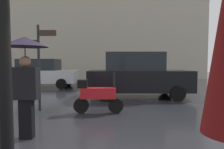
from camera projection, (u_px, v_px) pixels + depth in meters
name	position (u px, v px, depth m)	size (l,w,h in m)	color
pedestrian_with_umbrella	(25.00, 63.00, 3.72)	(0.88, 0.88, 2.03)	black
parked_scooter	(97.00, 95.00, 5.70)	(1.51, 0.32, 1.23)	black
parked_car_left	(137.00, 75.00, 8.35)	(4.40, 1.96, 1.97)	black
parked_car_right	(42.00, 73.00, 11.83)	(4.19, 1.92, 1.77)	silver
street_signpost	(39.00, 59.00, 5.92)	(1.08, 0.08, 2.70)	black
building_block	(103.00, 2.00, 18.64)	(19.56, 3.04, 15.03)	#B2A893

